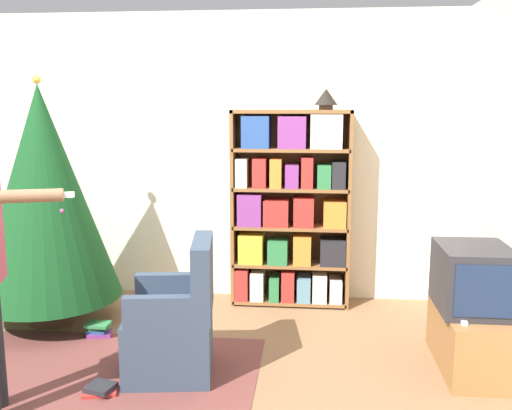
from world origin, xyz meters
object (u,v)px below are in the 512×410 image
at_px(bookshelf, 290,208).
at_px(television, 474,278).
at_px(christmas_tree, 44,194).
at_px(armchair, 175,327).
at_px(table_lamp, 326,98).

relative_size(bookshelf, television, 3.09).
bearing_deg(christmas_tree, television, -9.33).
distance_m(television, armchair, 2.03).
distance_m(television, table_lamp, 1.95).
xyz_separation_m(television, armchair, (-1.98, -0.27, -0.31)).
height_order(christmas_tree, table_lamp, christmas_tree).
bearing_deg(armchair, table_lamp, 137.60).
height_order(christmas_tree, armchair, christmas_tree).
distance_m(christmas_tree, armchair, 1.66).
xyz_separation_m(bookshelf, armchair, (-0.70, -1.44, -0.55)).
height_order(bookshelf, armchair, bookshelf).
distance_m(bookshelf, television, 1.75).
bearing_deg(table_lamp, armchair, -124.52).
height_order(television, armchair, armchair).
distance_m(armchair, table_lamp, 2.33).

